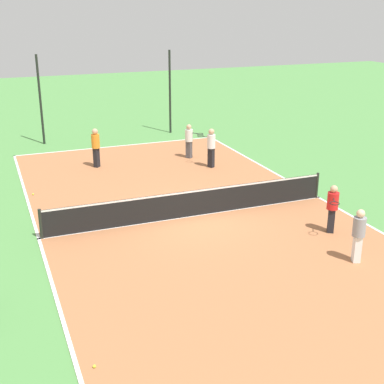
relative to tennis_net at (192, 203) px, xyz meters
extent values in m
plane|color=#518E47|center=(0.00, 0.00, -0.52)|extent=(80.00, 80.00, 0.00)
cube|color=#AD6B42|center=(0.00, 0.00, -0.51)|extent=(10.37, 20.60, 0.02)
cube|color=white|center=(-5.14, 0.00, -0.50)|extent=(0.10, 20.60, 0.00)
cube|color=white|center=(5.14, 0.00, -0.50)|extent=(0.10, 20.60, 0.00)
cube|color=white|center=(0.00, 10.25, -0.50)|extent=(10.37, 0.10, 0.00)
cube|color=white|center=(0.00, 0.00, -0.50)|extent=(10.37, 0.10, 0.00)
cylinder|color=black|center=(-5.04, 0.00, -0.01)|extent=(0.10, 0.10, 0.97)
cylinder|color=black|center=(5.04, 0.00, -0.01)|extent=(0.10, 0.10, 0.97)
cube|color=black|center=(0.00, 0.00, -0.03)|extent=(10.07, 0.03, 0.92)
cube|color=white|center=(0.00, 0.00, 0.40)|extent=(10.07, 0.04, 0.06)
cube|color=black|center=(3.63, -2.88, -0.10)|extent=(0.30, 0.32, 0.79)
cylinder|color=red|center=(3.63, -2.88, 0.57)|extent=(0.50, 0.50, 0.55)
sphere|color=tan|center=(3.63, -2.88, 0.96)|extent=(0.24, 0.24, 0.24)
cylinder|color=#262626|center=(3.46, -3.15, 0.71)|extent=(0.17, 0.25, 0.03)
torus|color=black|center=(3.31, -3.39, 0.71)|extent=(0.42, 0.42, 0.02)
cube|color=black|center=(2.92, 5.08, -0.06)|extent=(0.30, 0.32, 0.88)
cylinder|color=white|center=(2.92, 5.08, 0.69)|extent=(0.49, 0.49, 0.61)
sphere|color=tan|center=(2.92, 5.08, 1.12)|extent=(0.26, 0.26, 0.26)
cylinder|color=#262626|center=(2.75, 5.36, 0.84)|extent=(0.17, 0.26, 0.03)
torus|color=black|center=(2.61, 5.60, 0.84)|extent=(0.42, 0.42, 0.02)
cube|color=white|center=(3.07, -4.89, -0.10)|extent=(0.28, 0.31, 0.79)
cylinder|color=gray|center=(3.07, -4.89, 0.57)|extent=(0.46, 0.46, 0.55)
sphere|color=beige|center=(3.07, -4.89, 0.97)|extent=(0.24, 0.24, 0.24)
cube|color=black|center=(-1.82, 6.99, -0.06)|extent=(0.32, 0.32, 0.87)
cylinder|color=orange|center=(-1.82, 6.99, 0.69)|extent=(0.51, 0.51, 0.61)
sphere|color=tan|center=(-1.82, 6.99, 1.12)|extent=(0.26, 0.26, 0.26)
cube|color=#4C4C51|center=(2.55, 6.87, -0.09)|extent=(0.31, 0.32, 0.80)
cylinder|color=silver|center=(2.55, 6.87, 0.59)|extent=(0.51, 0.51, 0.56)
sphere|color=tan|center=(2.55, 6.87, 0.99)|extent=(0.24, 0.24, 0.24)
cylinder|color=#262626|center=(2.75, 6.62, 0.73)|extent=(0.20, 0.24, 0.03)
torus|color=black|center=(2.92, 6.40, 0.73)|extent=(0.43, 0.43, 0.02)
sphere|color=#CCE033|center=(-4.88, 4.20, -0.46)|extent=(0.07, 0.07, 0.07)
sphere|color=#CCE033|center=(-4.81, -6.83, -0.46)|extent=(0.07, 0.07, 0.07)
cylinder|color=black|center=(-3.49, 12.19, 1.76)|extent=(0.12, 0.12, 4.56)
cylinder|color=black|center=(3.49, 12.19, 1.76)|extent=(0.12, 0.12, 4.56)
camera|label=1|loc=(-6.26, -15.88, 6.45)|focal=50.00mm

